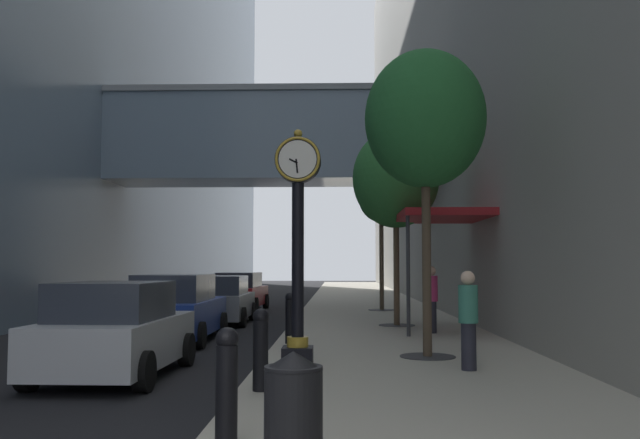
# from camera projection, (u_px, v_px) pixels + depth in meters

# --- Properties ---
(ground_plane) EXTENTS (110.00, 110.00, 0.00)m
(ground_plane) POSITION_uv_depth(u_px,v_px,m) (306.00, 307.00, 31.60)
(ground_plane) COLOR black
(ground_plane) RESTS_ON ground
(sidewalk_right) EXTENTS (5.61, 80.00, 0.14)m
(sidewalk_right) POSITION_uv_depth(u_px,v_px,m) (364.00, 302.00, 34.52)
(sidewalk_right) COLOR #ADA593
(sidewalk_right) RESTS_ON ground
(building_block_right) EXTENTS (9.00, 80.00, 30.73)m
(building_block_right) POSITION_uv_depth(u_px,v_px,m) (502.00, 9.00, 35.36)
(building_block_right) COLOR gray
(building_block_right) RESTS_ON ground
(street_clock) EXTENTS (0.84, 0.55, 4.30)m
(street_clock) POSITION_uv_depth(u_px,v_px,m) (298.00, 235.00, 12.26)
(street_clock) COLOR black
(street_clock) RESTS_ON sidewalk_right
(bollard_nearest) EXTENTS (0.24, 0.24, 1.18)m
(bollard_nearest) POSITION_uv_depth(u_px,v_px,m) (227.00, 384.00, 6.81)
(bollard_nearest) COLOR black
(bollard_nearest) RESTS_ON sidewalk_right
(bollard_second) EXTENTS (0.24, 0.24, 1.18)m
(bollard_second) POSITION_uv_depth(u_px,v_px,m) (261.00, 348.00, 9.79)
(bollard_second) COLOR black
(bollard_second) RESTS_ON sidewalk_right
(bollard_fourth) EXTENTS (0.24, 0.24, 1.18)m
(bollard_fourth) POSITION_uv_depth(u_px,v_px,m) (290.00, 317.00, 15.75)
(bollard_fourth) COLOR black
(bollard_fourth) RESTS_ON sidewalk_right
(bollard_fifth) EXTENTS (0.24, 0.24, 1.18)m
(bollard_fifth) POSITION_uv_depth(u_px,v_px,m) (298.00, 309.00, 18.73)
(bollard_fifth) COLOR black
(bollard_fifth) RESTS_ON sidewalk_right
(street_tree_near) EXTENTS (2.44, 2.44, 6.19)m
(street_tree_near) POSITION_uv_depth(u_px,v_px,m) (425.00, 120.00, 13.70)
(street_tree_near) COLOR #333335
(street_tree_near) RESTS_ON sidewalk_right
(street_tree_mid_near) EXTENTS (2.64, 2.64, 6.00)m
(street_tree_mid_near) POSITION_uv_depth(u_px,v_px,m) (396.00, 179.00, 20.70)
(street_tree_mid_near) COLOR #333335
(street_tree_mid_near) RESTS_ON sidewalk_right
(street_tree_mid_far) EXTENTS (1.89, 1.89, 5.75)m
(street_tree_mid_far) POSITION_uv_depth(u_px,v_px,m) (381.00, 197.00, 27.73)
(street_tree_mid_far) COLOR #333335
(street_tree_mid_far) RESTS_ON sidewalk_right
(trash_bin) EXTENTS (0.53, 0.53, 1.05)m
(trash_bin) POSITION_uv_depth(u_px,v_px,m) (293.00, 410.00, 5.95)
(trash_bin) COLOR black
(trash_bin) RESTS_ON sidewalk_right
(pedestrian_walking) EXTENTS (0.48, 0.48, 1.72)m
(pedestrian_walking) POSITION_uv_depth(u_px,v_px,m) (468.00, 317.00, 11.74)
(pedestrian_walking) COLOR #23232D
(pedestrian_walking) RESTS_ON sidewalk_right
(pedestrian_by_clock) EXTENTS (0.45, 0.45, 1.79)m
(pedestrian_by_clock) POSITION_uv_depth(u_px,v_px,m) (431.00, 297.00, 18.18)
(pedestrian_by_clock) COLOR #23232D
(pedestrian_by_clock) RESTS_ON sidewalk_right
(storefront_awning) EXTENTS (2.40, 3.60, 3.30)m
(storefront_awning) POSITION_uv_depth(u_px,v_px,m) (440.00, 218.00, 19.05)
(storefront_awning) COLOR maroon
(storefront_awning) RESTS_ON sidewalk_right
(car_red_near) EXTENTS (2.18, 4.64, 1.65)m
(car_red_near) POSITION_uv_depth(u_px,v_px,m) (240.00, 292.00, 29.35)
(car_red_near) COLOR #AD191E
(car_red_near) RESTS_ON ground
(car_grey_mid) EXTENTS (2.09, 4.21, 1.60)m
(car_grey_mid) POSITION_uv_depth(u_px,v_px,m) (220.00, 300.00, 22.64)
(car_grey_mid) COLOR slate
(car_grey_mid) RESTS_ON ground
(car_blue_far) EXTENTS (2.07, 4.57, 1.72)m
(car_blue_far) POSITION_uv_depth(u_px,v_px,m) (176.00, 309.00, 17.32)
(car_blue_far) COLOR navy
(car_blue_far) RESTS_ON ground
(car_silver_trailing) EXTENTS (2.10, 4.03, 1.66)m
(car_silver_trailing) POSITION_uv_depth(u_px,v_px,m) (116.00, 331.00, 11.76)
(car_silver_trailing) COLOR #B7BABF
(car_silver_trailing) RESTS_ON ground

